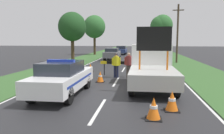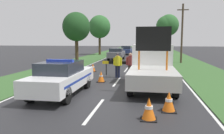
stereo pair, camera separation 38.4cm
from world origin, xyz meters
name	(u,v)px [view 1 (the left image)]	position (x,y,z in m)	size (l,w,h in m)	color
ground_plane	(109,92)	(0.00, 0.00, 0.00)	(160.00, 160.00, 0.00)	#28282B
lane_markings	(130,59)	(0.00, 19.13, 0.00)	(8.23, 69.21, 0.01)	silver
grass_verge_left	(87,58)	(-6.13, 20.00, 0.01)	(3.94, 120.00, 0.03)	#38602D
grass_verge_right	(176,59)	(6.13, 20.00, 0.01)	(3.94, 120.00, 0.03)	#38602D
police_car	(62,78)	(-2.08, -0.76, 0.81)	(1.79, 4.82, 1.66)	white
work_truck	(152,66)	(2.08, 1.67, 1.10)	(2.24, 5.31, 3.15)	white
road_barrier	(119,64)	(-0.06, 5.24, 0.84)	(2.72, 0.08, 1.01)	black
police_officer	(116,63)	(-0.17, 4.23, 0.98)	(0.59, 0.37, 1.64)	#191E38
pedestrian_civilian	(129,63)	(0.68, 4.42, 0.99)	(0.60, 0.38, 1.68)	brown
traffic_cone_near_police	(90,68)	(-2.54, 6.73, 0.32)	(0.47, 0.47, 0.65)	black
traffic_cone_centre_front	(100,77)	(-0.93, 2.51, 0.33)	(0.49, 0.49, 0.67)	black
traffic_cone_near_truck	(154,108)	(1.93, -3.39, 0.36)	(0.52, 0.52, 0.72)	black
traffic_cone_behind_barrier	(172,101)	(2.63, -2.45, 0.36)	(0.53, 0.53, 0.73)	black
queued_car_sedan_silver	(146,58)	(1.94, 10.81, 0.84)	(1.73, 4.24, 1.58)	#B2B2B7
queued_car_suv_grey	(112,54)	(-2.18, 17.20, 0.80)	(1.73, 4.54, 1.50)	slate
queued_car_sedan_black	(147,51)	(2.26, 22.56, 0.85)	(1.78, 4.14, 1.68)	black
queued_car_hatch_blue	(121,50)	(-2.04, 28.17, 0.77)	(1.73, 4.63, 1.50)	navy
roadside_tree_near_left	(94,27)	(-6.48, 26.52, 4.73)	(3.68, 3.68, 6.70)	#42301E
roadside_tree_near_right	(163,25)	(5.98, 39.40, 5.72)	(4.38, 4.38, 8.05)	#42301E
roadside_tree_mid_left	(160,26)	(5.44, 39.30, 5.50)	(4.27, 4.27, 7.77)	#42301E
roadside_tree_mid_right	(72,27)	(-6.17, 13.49, 3.97)	(3.08, 3.08, 5.62)	#42301E
utility_pole	(178,33)	(5.40, 14.66, 3.31)	(1.20, 0.20, 6.38)	#473828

